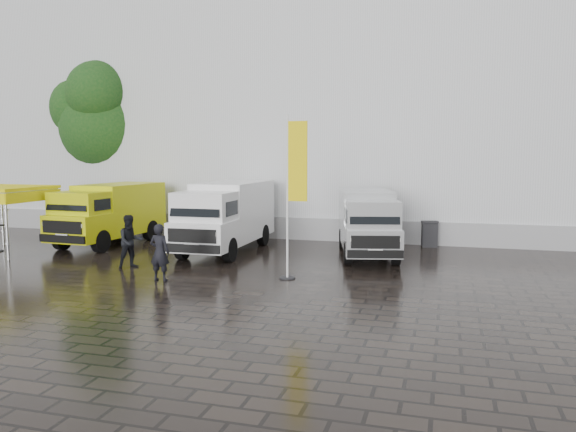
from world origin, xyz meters
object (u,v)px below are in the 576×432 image
van_yellow (109,215)px  person_front (160,252)px  person_tent (131,241)px  canopy_tent (2,191)px  van_white (226,217)px  wheelie_bin (429,234)px  van_silver (367,224)px  flagpole (293,188)px

van_yellow → person_front: size_ratio=3.17×
person_tent → canopy_tent: bearing=118.7°
van_white → canopy_tent: (-8.42, -2.57, 1.07)m
canopy_tent → van_yellow: bearing=43.7°
van_yellow → person_tent: (3.59, -4.13, -0.38)m
person_front → canopy_tent: bearing=-17.6°
wheelie_bin → van_yellow: bearing=-175.2°
van_yellow → van_white: 5.50m
van_yellow → van_white: (5.50, -0.22, 0.08)m
van_silver → person_tent: size_ratio=3.15×
wheelie_bin → person_tent: person_tent is taller
van_yellow → canopy_tent: bearing=-132.7°
van_white → wheelie_bin: van_white is taller
van_white → van_yellow: bearing=177.0°
van_yellow → canopy_tent: canopy_tent is taller
flagpole → wheelie_bin: flagpole is taller
flagpole → person_tent: bearing=178.3°
canopy_tent → wheelie_bin: bearing=20.4°
person_front → flagpole: bearing=-159.3°
van_yellow → canopy_tent: 4.21m
van_white → van_silver: van_white is taller
van_yellow → person_tent: size_ratio=3.09×
flagpole → person_front: flagpole is taller
van_yellow → wheelie_bin: van_yellow is taller
van_white → wheelie_bin: bearing=23.2°
flagpole → person_front: size_ratio=2.87×
person_front → van_silver: bearing=-131.0°
van_silver → wheelie_bin: 3.67m
canopy_tent → wheelie_bin: (16.20, 6.03, -1.89)m
van_white → canopy_tent: bearing=-163.7°
flagpole → van_white: bearing=133.8°
van_white → wheelie_bin: size_ratio=5.78×
van_silver → person_front: (-5.50, -6.07, -0.35)m
flagpole → person_tent: size_ratio=2.80×
wheelie_bin → van_white: bearing=-165.0°
van_silver → flagpole: (-1.64, -4.70, 1.60)m
person_front → person_tent: (-1.96, 1.54, 0.02)m
van_silver → person_tent: bearing=-162.1°
canopy_tent → person_tent: size_ratio=1.68×
flagpole → wheelie_bin: (3.87, 7.53, -2.29)m
van_white → van_silver: bearing=5.7°
flagpole → person_front: bearing=-160.5°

